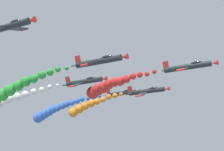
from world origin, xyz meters
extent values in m
cylinder|color=#23282D|center=(0.32, 16.30, 65.81)|extent=(1.44, 9.00, 1.44)
cone|color=red|center=(0.32, 21.40, 65.81)|extent=(1.37, 1.20, 1.37)
cube|color=#23282D|center=(0.29, 15.90, 65.72)|extent=(8.54, 1.90, 3.77)
cylinder|color=red|center=(-3.95, 15.90, 67.52)|extent=(0.47, 1.40, 0.47)
cylinder|color=red|center=(4.52, 15.90, 63.92)|extent=(0.47, 1.40, 0.47)
cube|color=#23282D|center=(0.34, 12.30, 65.86)|extent=(3.57, 1.20, 1.65)
cube|color=red|center=(0.70, 12.20, 66.70)|extent=(0.76, 1.10, 1.53)
ellipsoid|color=black|center=(0.52, 18.10, 66.27)|extent=(1.01, 2.20, 0.96)
sphere|color=red|center=(0.41, 9.68, 65.84)|extent=(0.94, 0.94, 0.94)
sphere|color=red|center=(0.25, 8.05, 65.64)|extent=(1.03, 1.03, 1.03)
sphere|color=red|center=(0.10, 6.42, 65.81)|extent=(1.28, 1.28, 1.28)
sphere|color=red|center=(-0.20, 4.80, 65.77)|extent=(1.40, 1.40, 1.40)
sphere|color=red|center=(-0.48, 3.17, 65.50)|extent=(1.76, 1.76, 1.76)
sphere|color=red|center=(-0.84, 1.55, 65.34)|extent=(2.02, 2.02, 2.02)
sphere|color=red|center=(-1.25, -0.08, 65.46)|extent=(2.10, 2.10, 2.10)
sphere|color=red|center=(-1.70, -1.70, 65.28)|extent=(2.29, 2.29, 2.29)
sphere|color=red|center=(-2.23, -3.33, 64.92)|extent=(2.62, 2.62, 2.62)
sphere|color=red|center=(-2.76, -4.96, 64.79)|extent=(2.73, 2.73, 2.73)
sphere|color=red|center=(-3.28, -6.58, 64.39)|extent=(3.02, 3.02, 3.02)
cylinder|color=#23282D|center=(-10.89, 3.89, 65.34)|extent=(1.47, 9.00, 1.47)
cone|color=red|center=(-10.89, 8.99, 65.34)|extent=(1.39, 1.20, 1.39)
cube|color=#23282D|center=(-10.93, 3.49, 65.25)|extent=(8.39, 1.90, 4.11)
cylinder|color=red|center=(-15.08, 3.49, 67.23)|extent=(0.48, 1.40, 0.48)
cylinder|color=red|center=(-6.77, 3.49, 63.28)|extent=(0.48, 1.40, 0.48)
cube|color=#23282D|center=(-10.86, -0.11, 65.39)|extent=(3.51, 1.20, 1.79)
cube|color=red|center=(-10.47, -0.21, 66.22)|extent=(0.81, 1.10, 1.51)
ellipsoid|color=black|center=(-10.67, 5.69, 65.79)|extent=(1.02, 2.20, 0.98)
sphere|color=orange|center=(-10.88, -2.79, 65.40)|extent=(0.95, 0.95, 0.95)
sphere|color=orange|center=(-10.73, -4.48, 65.23)|extent=(1.26, 1.26, 1.26)
sphere|color=orange|center=(-10.69, -6.17, 65.07)|extent=(1.43, 1.43, 1.43)
sphere|color=orange|center=(-10.74, -7.86, 64.52)|extent=(1.45, 1.45, 1.45)
sphere|color=orange|center=(-10.74, -9.54, 64.20)|extent=(1.60, 1.60, 1.60)
sphere|color=orange|center=(-10.63, -11.23, 63.89)|extent=(2.02, 2.02, 2.02)
sphere|color=orange|center=(-10.34, -12.92, 63.29)|extent=(2.07, 2.07, 2.07)
sphere|color=orange|center=(-10.33, -14.61, 62.71)|extent=(2.32, 2.32, 2.32)
sphere|color=orange|center=(-10.09, -16.29, 61.91)|extent=(2.50, 2.50, 2.50)
cylinder|color=#23282D|center=(11.48, 2.92, 65.31)|extent=(1.46, 9.00, 1.46)
cone|color=red|center=(11.48, 8.02, 65.31)|extent=(1.38, 1.20, 1.38)
cube|color=#23282D|center=(11.44, 2.52, 65.22)|extent=(8.44, 1.90, 3.98)
cylinder|color=red|center=(7.26, 2.52, 67.13)|extent=(0.48, 1.40, 0.48)
cylinder|color=red|center=(15.63, 2.52, 63.31)|extent=(0.48, 1.40, 0.48)
cube|color=#23282D|center=(11.50, -1.08, 65.35)|extent=(3.53, 1.20, 1.74)
cube|color=red|center=(11.88, -1.18, 66.18)|extent=(0.79, 1.10, 1.51)
ellipsoid|color=black|center=(11.69, 4.72, 65.76)|extent=(1.02, 2.20, 0.97)
sphere|color=green|center=(11.37, -3.96, 65.22)|extent=(0.84, 0.84, 0.84)
sphere|color=green|center=(11.54, -5.85, 65.22)|extent=(1.14, 1.14, 1.14)
sphere|color=green|center=(11.44, -7.73, 64.94)|extent=(1.43, 1.43, 1.43)
sphere|color=green|center=(11.52, -9.61, 64.63)|extent=(1.66, 1.66, 1.66)
sphere|color=green|center=(11.62, -11.50, 64.11)|extent=(1.74, 1.74, 1.74)
sphere|color=green|center=(11.78, -13.38, 63.75)|extent=(2.05, 2.05, 2.05)
sphere|color=green|center=(11.66, -15.27, 63.19)|extent=(2.15, 2.15, 2.15)
sphere|color=green|center=(11.94, -17.15, 62.39)|extent=(2.42, 2.42, 2.42)
sphere|color=green|center=(11.95, -19.03, 61.64)|extent=(2.53, 2.53, 2.53)
cylinder|color=#23282D|center=(0.48, -6.77, 66.02)|extent=(1.47, 9.00, 1.47)
cone|color=red|center=(0.48, -1.67, 66.02)|extent=(1.40, 1.20, 1.40)
cube|color=#23282D|center=(0.44, -7.17, 65.93)|extent=(8.35, 1.90, 4.19)
cylinder|color=red|center=(-3.70, -7.17, 67.95)|extent=(0.48, 1.40, 0.48)
cylinder|color=red|center=(4.57, -7.17, 63.92)|extent=(0.48, 1.40, 0.48)
cube|color=#23282D|center=(0.50, -10.77, 66.07)|extent=(3.49, 1.20, 1.83)
cube|color=red|center=(0.91, -10.87, 66.89)|extent=(0.83, 1.10, 1.50)
ellipsoid|color=black|center=(0.70, -4.97, 66.47)|extent=(1.03, 2.20, 0.98)
sphere|color=white|center=(0.55, -13.94, 66.11)|extent=(0.80, 0.80, 0.80)
sphere|color=white|center=(0.63, -16.11, 65.98)|extent=(1.18, 1.18, 1.18)
sphere|color=white|center=(0.78, -18.28, 65.54)|extent=(1.34, 1.34, 1.34)
sphere|color=white|center=(1.07, -20.45, 65.26)|extent=(1.49, 1.49, 1.49)
sphere|color=white|center=(1.54, -22.62, 64.71)|extent=(1.80, 1.80, 1.80)
sphere|color=white|center=(1.85, -24.79, 64.28)|extent=(2.00, 2.00, 2.00)
sphere|color=white|center=(2.41, -26.96, 63.80)|extent=(2.20, 2.20, 2.20)
cylinder|color=#23282D|center=(-22.54, -7.97, 69.21)|extent=(1.45, 9.00, 1.45)
cone|color=red|center=(-22.54, -2.87, 69.21)|extent=(1.38, 1.20, 1.38)
cube|color=#23282D|center=(-22.58, -8.37, 69.12)|extent=(8.47, 1.90, 3.93)
cylinder|color=red|center=(-26.77, -8.37, 71.01)|extent=(0.48, 1.40, 0.48)
cylinder|color=red|center=(-18.38, -8.37, 67.24)|extent=(0.48, 1.40, 0.48)
cube|color=#23282D|center=(-22.52, -11.97, 69.26)|extent=(3.54, 1.20, 1.72)
cube|color=red|center=(-22.14, -12.07, 70.09)|extent=(0.78, 1.10, 1.52)
ellipsoid|color=black|center=(-22.33, -6.17, 69.66)|extent=(1.02, 2.20, 0.97)
sphere|color=blue|center=(-22.44, -15.14, 69.15)|extent=(1.04, 1.04, 1.04)
sphere|color=blue|center=(-22.60, -17.32, 69.15)|extent=(1.05, 1.05, 1.05)
sphere|color=blue|center=(-22.91, -19.49, 68.98)|extent=(1.28, 1.28, 1.28)
sphere|color=blue|center=(-22.89, -21.67, 69.03)|extent=(1.58, 1.58, 1.58)
sphere|color=blue|center=(-23.40, -23.84, 68.78)|extent=(1.85, 1.85, 1.85)
sphere|color=blue|center=(-23.80, -26.02, 68.55)|extent=(1.81, 1.81, 1.81)
sphere|color=blue|center=(-23.98, -28.19, 68.38)|extent=(2.25, 2.25, 2.25)
sphere|color=blue|center=(-24.60, -30.37, 68.12)|extent=(2.34, 2.34, 2.34)
sphere|color=blue|center=(-25.02, -32.54, 67.72)|extent=(2.41, 2.41, 2.41)
sphere|color=blue|center=(-25.70, -34.72, 67.58)|extent=(2.69, 2.69, 2.69)
sphere|color=blue|center=(-26.37, -36.89, 67.16)|extent=(2.99, 2.99, 2.99)
sphere|color=blue|center=(-27.06, -39.07, 66.71)|extent=(3.17, 3.17, 3.17)
sphere|color=blue|center=(-27.76, -41.24, 66.26)|extent=(3.45, 3.45, 3.45)
sphere|color=blue|center=(-28.70, -43.42, 65.97)|extent=(3.60, 3.60, 3.60)
cylinder|color=#23282D|center=(22.95, -8.04, 69.33)|extent=(1.43, 9.00, 1.43)
cone|color=red|center=(22.95, -2.94, 69.33)|extent=(1.36, 1.20, 1.36)
cube|color=#23282D|center=(22.91, -8.44, 69.23)|extent=(8.60, 1.90, 3.62)
cylinder|color=red|center=(18.65, -8.44, 70.96)|extent=(0.47, 1.40, 0.47)
ellipsoid|color=black|center=(23.14, -6.24, 69.79)|extent=(1.00, 2.20, 0.95)
camera|label=1|loc=(55.53, 27.24, 45.56)|focal=48.46mm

